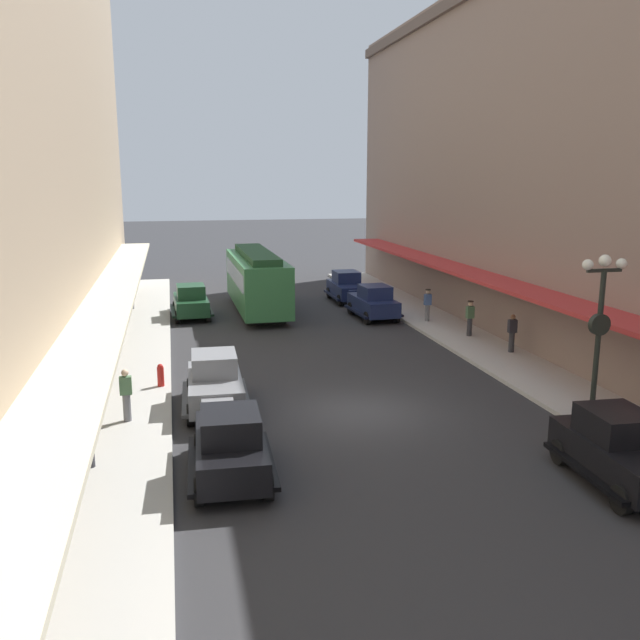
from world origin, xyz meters
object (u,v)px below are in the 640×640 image
(streetcar, at_px, (257,279))
(pedestrian_5, at_px, (131,294))
(parked_car_5, at_px, (347,286))
(fire_hydrant, at_px, (161,375))
(parked_car_2, at_px, (215,381))
(pedestrian_2, at_px, (470,318))
(parked_car_1, at_px, (191,301))
(parked_car_4, at_px, (230,443))
(pedestrian_0, at_px, (88,435))
(parked_car_3, at_px, (373,301))
(pedestrian_4, at_px, (428,305))
(lamp_post_with_clock, at_px, (599,333))
(pedestrian_3, at_px, (512,333))
(parked_car_0, at_px, (620,448))
(pedestrian_1, at_px, (126,395))

(streetcar, bearing_deg, pedestrian_5, 166.25)
(parked_car_5, height_order, fire_hydrant, parked_car_5)
(parked_car_2, bearing_deg, pedestrian_2, 30.31)
(parked_car_1, xyz_separation_m, parked_car_4, (0.31, -20.29, 0.00))
(streetcar, bearing_deg, pedestrian_0, -109.09)
(streetcar, height_order, pedestrian_5, streetcar)
(parked_car_3, bearing_deg, pedestrian_4, -38.54)
(parked_car_3, xyz_separation_m, lamp_post_with_clock, (1.69, -16.95, 2.04))
(parked_car_2, distance_m, pedestrian_5, 17.88)
(parked_car_2, relative_size, pedestrian_3, 2.62)
(pedestrian_5, bearing_deg, parked_car_2, -78.67)
(lamp_post_with_clock, xyz_separation_m, pedestrian_5, (-14.49, 21.82, -2.00))
(pedestrian_3, bearing_deg, parked_car_1, 140.24)
(parked_car_1, distance_m, pedestrian_4, 12.64)
(pedestrian_2, height_order, pedestrian_4, same)
(parked_car_0, relative_size, parked_car_5, 1.01)
(fire_hydrant, bearing_deg, pedestrian_4, 31.87)
(streetcar, bearing_deg, parked_car_3, -28.47)
(parked_car_5, bearing_deg, pedestrian_2, -73.66)
(pedestrian_0, xyz_separation_m, pedestrian_1, (0.75, 3.25, -0.02))
(parked_car_1, distance_m, pedestrian_1, 16.08)
(parked_car_2, height_order, pedestrian_0, parked_car_2)
(parked_car_4, xyz_separation_m, pedestrian_5, (-3.54, 22.85, 0.05))
(parked_car_3, distance_m, parked_car_4, 20.22)
(parked_car_0, relative_size, pedestrian_5, 2.63)
(parked_car_4, height_order, pedestrian_1, parked_car_4)
(parked_car_4, relative_size, pedestrian_3, 2.63)
(parked_car_5, bearing_deg, pedestrian_1, -122.44)
(parked_car_4, relative_size, streetcar, 0.45)
(parked_car_2, height_order, lamp_post_with_clock, lamp_post_with_clock)
(parked_car_2, relative_size, lamp_post_with_clock, 0.83)
(lamp_post_with_clock, bearing_deg, pedestrian_2, 83.18)
(pedestrian_4, bearing_deg, parked_car_2, -137.21)
(parked_car_5, xyz_separation_m, pedestrian_4, (2.42, -7.13, 0.07))
(lamp_post_with_clock, xyz_separation_m, fire_hydrant, (-12.75, 6.73, -2.42))
(parked_car_1, xyz_separation_m, lamp_post_with_clock, (11.26, -19.27, 2.04))
(fire_hydrant, relative_size, pedestrian_2, 0.49)
(lamp_post_with_clock, xyz_separation_m, pedestrian_1, (-13.72, 3.37, -2.00))
(pedestrian_2, bearing_deg, parked_car_4, -134.50)
(pedestrian_2, bearing_deg, streetcar, 136.02)
(parked_car_3, bearing_deg, parked_car_1, 166.39)
(parked_car_1, relative_size, parked_car_2, 1.00)
(pedestrian_2, bearing_deg, pedestrian_3, -81.53)
(pedestrian_5, bearing_deg, pedestrian_2, -33.01)
(parked_car_3, bearing_deg, pedestrian_1, -131.55)
(pedestrian_2, relative_size, pedestrian_4, 1.00)
(parked_car_4, bearing_deg, pedestrian_5, 98.82)
(pedestrian_0, relative_size, pedestrian_5, 1.02)
(parked_car_2, bearing_deg, pedestrian_1, -161.48)
(parked_car_1, bearing_deg, fire_hydrant, -96.78)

